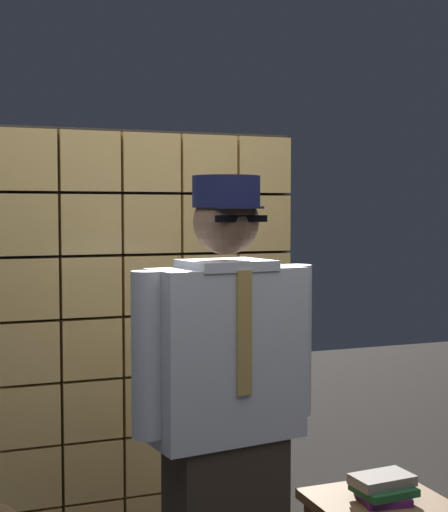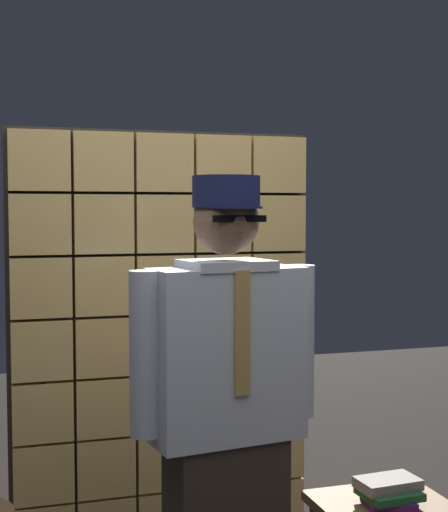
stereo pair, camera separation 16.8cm
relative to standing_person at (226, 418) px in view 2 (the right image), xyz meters
The scene contains 3 objects.
glass_block_wall 1.11m from the standing_person, 88.95° to the left, with size 1.53×0.10×2.13m.
standing_person is the anchor object (origin of this frame).
book_stack 0.76m from the standing_person, ahead, with size 0.25×0.21×0.10m.
Camera 2 is at (-0.83, -2.22, 1.71)m, focal length 53.32 mm.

